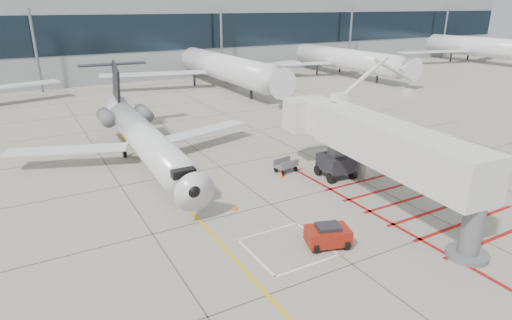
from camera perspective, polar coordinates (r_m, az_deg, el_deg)
ground_plane at (r=25.60m, az=6.70°, el=-9.30°), size 260.00×260.00×0.00m
regional_jet at (r=33.72m, az=-13.93°, el=4.07°), size 22.39×27.81×7.10m
jet_bridge at (r=27.94m, az=17.66°, el=0.73°), size 10.36×19.20×7.40m
pushback_tug at (r=23.96m, az=9.55°, el=-9.79°), size 2.66×2.10×1.36m
baggage_cart at (r=33.76m, az=3.99°, el=-0.73°), size 1.85×1.30×1.09m
ground_power_unit at (r=34.39m, az=14.74°, el=-0.37°), size 2.42×1.67×1.77m
cone_nose at (r=27.74m, az=-2.79°, el=-6.22°), size 0.33×0.33×0.45m
cone_side at (r=32.79m, az=3.30°, el=-1.90°), size 0.37×0.37×0.51m
terminal_building at (r=91.10m, az=-15.05°, el=15.92°), size 180.00×28.00×14.00m
terminal_glass_band at (r=77.57m, az=-12.28°, el=16.28°), size 180.00×0.10×6.00m
bg_aircraft_c at (r=70.26m, az=-5.49°, el=14.58°), size 35.54×39.49×11.85m
bg_aircraft_d at (r=83.36m, az=10.66°, el=14.91°), size 33.20×36.89×11.07m
bg_aircraft_e at (r=112.36m, az=26.79°, el=14.81°), size 37.66×41.84×12.55m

